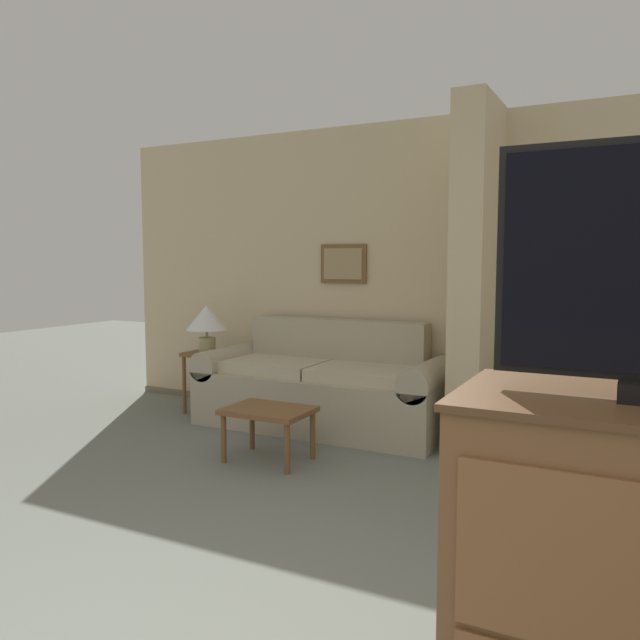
# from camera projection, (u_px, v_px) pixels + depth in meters

# --- Properties ---
(wall_back) EXTENTS (7.11, 0.16, 2.60)m
(wall_back) POSITION_uv_depth(u_px,v_px,m) (477.00, 276.00, 5.11)
(wall_back) COLOR #CCB78E
(wall_back) RESTS_ON ground_plane
(wall_partition_pillar) EXTENTS (0.24, 0.77, 2.60)m
(wall_partition_pillar) POSITION_uv_depth(u_px,v_px,m) (477.00, 276.00, 4.68)
(wall_partition_pillar) COLOR #CCB78E
(wall_partition_pillar) RESTS_ON ground_plane
(couch) EXTENTS (2.14, 0.84, 0.90)m
(couch) POSITION_uv_depth(u_px,v_px,m) (323.00, 388.00, 5.31)
(couch) COLOR tan
(couch) RESTS_ON ground_plane
(coffee_table) EXTENTS (0.60, 0.44, 0.38)m
(coffee_table) POSITION_uv_depth(u_px,v_px,m) (268.00, 416.00, 4.40)
(coffee_table) COLOR brown
(coffee_table) RESTS_ON ground_plane
(side_table) EXTENTS (0.37, 0.37, 0.57)m
(side_table) POSITION_uv_depth(u_px,v_px,m) (207.00, 365.00, 5.84)
(side_table) COLOR brown
(side_table) RESTS_ON ground_plane
(table_lamp) EXTENTS (0.38, 0.38, 0.44)m
(table_lamp) POSITION_uv_depth(u_px,v_px,m) (207.00, 320.00, 5.80)
(table_lamp) COLOR tan
(table_lamp) RESTS_ON side_table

